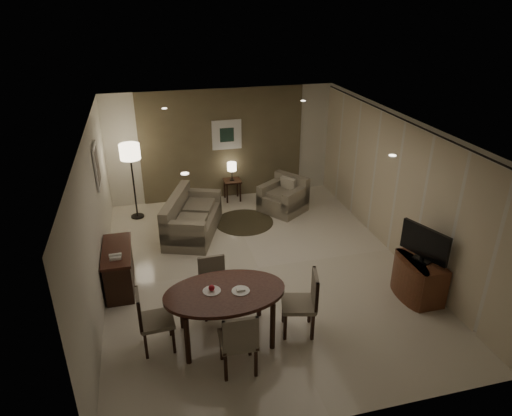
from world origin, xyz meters
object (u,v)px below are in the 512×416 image
object	(u,v)px
sofa	(193,215)
side_table	(232,190)
chair_near	(238,339)
chair_right	(298,303)
tv_cabinet	(419,278)
chair_left	(157,320)
dining_table	(226,315)
chair_far	(214,288)
floor_lamp	(133,182)
armchair	(283,195)
console_desk	(119,268)

from	to	relation	value
sofa	side_table	world-z (taller)	sofa
chair_near	chair_right	bearing A→B (deg)	-150.77
tv_cabinet	chair_left	xyz separation A→B (m)	(-4.33, -0.19, 0.13)
dining_table	chair_near	bearing A→B (deg)	-85.85
dining_table	chair_far	size ratio (longest dim) A/B	1.91
tv_cabinet	floor_lamp	bearing A→B (deg)	136.88
chair_near	dining_table	bearing A→B (deg)	-83.58
chair_left	armchair	distance (m)	5.03
chair_far	armchair	world-z (taller)	chair_far
floor_lamp	armchair	bearing A→B (deg)	-8.65
sofa	floor_lamp	bearing A→B (deg)	66.62
sofa	floor_lamp	size ratio (longest dim) A/B	1.04
chair_near	chair_far	bearing A→B (deg)	-83.04
dining_table	chair_near	size ratio (longest dim) A/B	1.75
dining_table	console_desk	bearing A→B (deg)	131.64
console_desk	chair_right	size ratio (longest dim) A/B	1.19
console_desk	chair_far	bearing A→B (deg)	-36.65
console_desk	chair_left	distance (m)	1.78
chair_far	tv_cabinet	bearing A→B (deg)	-7.55
chair_far	chair_near	bearing A→B (deg)	-86.22
chair_left	chair_right	distance (m)	2.07
chair_far	chair_left	size ratio (longest dim) A/B	0.95
chair_near	chair_left	world-z (taller)	chair_near
chair_near	side_table	bearing A→B (deg)	-98.46
sofa	armchair	xyz separation A→B (m)	(2.19, 0.60, -0.02)
console_desk	chair_right	distance (m)	3.21
chair_right	side_table	bearing A→B (deg)	-166.08
side_table	sofa	bearing A→B (deg)	-127.23
chair_far	armchair	xyz separation A→B (m)	(2.18, 3.37, -0.05)
tv_cabinet	dining_table	distance (m)	3.36
chair_near	armchair	bearing A→B (deg)	-111.83
console_desk	armchair	bearing A→B (deg)	31.76
console_desk	chair_far	size ratio (longest dim) A/B	1.30
side_table	floor_lamp	distance (m)	2.44
side_table	floor_lamp	xyz separation A→B (m)	(-2.32, -0.42, 0.61)
chair_near	floor_lamp	xyz separation A→B (m)	(-1.27, 5.15, 0.37)
console_desk	chair_far	xyz separation A→B (m)	(1.48, -1.10, 0.09)
dining_table	armchair	size ratio (longest dim) A/B	1.92
chair_far	chair_right	bearing A→B (deg)	-34.24
chair_right	armchair	size ratio (longest dim) A/B	1.10
chair_left	sofa	distance (m)	3.48
chair_near	chair_left	bearing A→B (deg)	-31.48
tv_cabinet	floor_lamp	distance (m)	6.28
chair_right	armchair	xyz separation A→B (m)	(1.05, 4.12, -0.10)
dining_table	floor_lamp	xyz separation A→B (m)	(-1.22, 4.51, 0.46)
chair_left	armchair	bearing A→B (deg)	-41.33
side_table	dining_table	bearing A→B (deg)	-102.60
chair_left	floor_lamp	size ratio (longest dim) A/B	0.55
chair_near	chair_far	size ratio (longest dim) A/B	1.09
chair_left	floor_lamp	bearing A→B (deg)	-0.14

